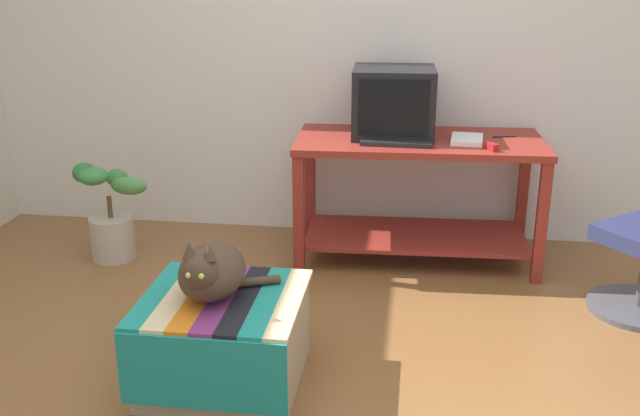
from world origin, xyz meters
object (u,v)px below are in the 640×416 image
potted_plant (110,218)px  keyboard (397,142)px  cat (211,271)px  desk (418,177)px  tv_monitor (393,103)px  book (467,139)px  ottoman_with_blanket (224,340)px  stapler (491,146)px

potted_plant → keyboard: bearing=3.6°
keyboard → cat: (-0.69, -1.34, -0.23)m
desk → tv_monitor: bearing=158.4°
cat → potted_plant: (-0.99, 1.23, -0.26)m
keyboard → book: size_ratio=1.64×
ottoman_with_blanket → cat: 0.32m
ottoman_with_blanket → stapler: stapler is taller
stapler → keyboard: bearing=146.5°
tv_monitor → cat: size_ratio=1.20×
keyboard → book: book is taller
desk → potted_plant: (-1.81, -0.26, -0.25)m
ottoman_with_blanket → cat: bearing=-166.3°
tv_monitor → ottoman_with_blanket: 1.82m
keyboard → stapler: (0.51, -0.05, 0.01)m
keyboard → book: 0.41m
desk → potted_plant: desk is taller
keyboard → ottoman_with_blanket: (-0.66, -1.33, -0.55)m
cat → stapler: bearing=49.0°
keyboard → ottoman_with_blanket: bearing=-114.7°
desk → book: bearing=-10.9°
cat → stapler: stapler is taller
desk → cat: size_ratio=3.58×
cat → stapler: size_ratio=3.67×
book → ottoman_with_blanket: book is taller
tv_monitor → stapler: bearing=-28.4°
book → stapler: stapler is taller
keyboard → ottoman_with_blanket: size_ratio=0.61×
book → potted_plant: book is taller
potted_plant → desk: bearing=8.3°
book → desk: bearing=175.8°
tv_monitor → book: 0.47m
desk → potted_plant: 1.84m
desk → ottoman_with_blanket: 1.71m
keyboard → potted_plant: keyboard is taller
tv_monitor → keyboard: tv_monitor is taller
desk → book: size_ratio=5.91×
cat → potted_plant: size_ratio=0.67×
stapler → potted_plant: bearing=153.6°
ottoman_with_blanket → cat: size_ratio=1.64×
desk → ottoman_with_blanket: size_ratio=2.18×
desk → tv_monitor: tv_monitor is taller
desk → keyboard: size_ratio=3.61×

